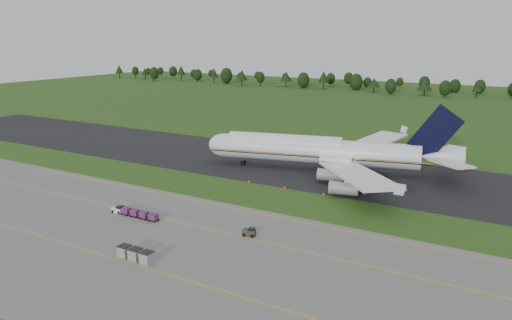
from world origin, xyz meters
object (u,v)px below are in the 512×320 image
Objects in this scene: aircraft at (322,151)px; edge_markers at (285,188)px; baggage_train at (134,213)px; utility_cart at (249,233)px; uld_row at (135,254)px.

edge_markers is at bearing -92.65° from aircraft.
baggage_train is 4.75× the size of utility_cart.
uld_row is (-10.73, -17.58, 0.35)m from utility_cart.
aircraft is 66.05m from uld_row.
uld_row is (14.21, -14.58, 0.19)m from baggage_train.
uld_row is (-4.31, -65.76, -4.44)m from aircraft.
baggage_train is 0.58× the size of edge_markers.
baggage_train is (-18.52, -51.18, -4.62)m from aircraft.
uld_row is at bearing -45.74° from baggage_train.
aircraft is 48.84m from utility_cart.
utility_cart is 0.12× the size of edge_markers.
aircraft is 54.62m from baggage_train.
utility_cart is 20.59m from uld_row.
utility_cart is at bearing 58.60° from uld_row.
baggage_train is at bearing -119.25° from edge_markers.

